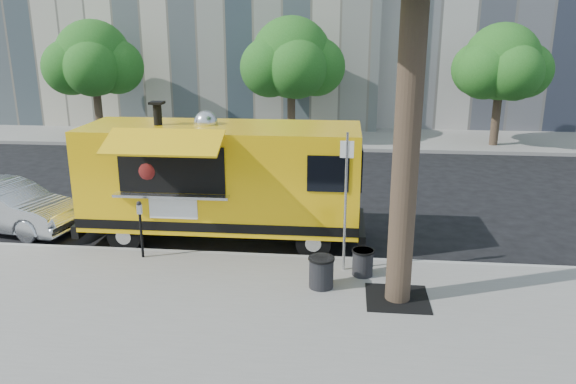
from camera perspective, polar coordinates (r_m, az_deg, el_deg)
name	(u,v)px	position (r m, az deg, el deg)	size (l,w,h in m)	color
ground	(281,246)	(13.87, -0.75, -5.51)	(120.00, 120.00, 0.00)	black
sidewalk	(254,327)	(10.28, -3.43, -13.49)	(60.00, 6.00, 0.15)	gray
curb	(276,258)	(12.99, -1.23, -6.74)	(60.00, 0.14, 0.16)	#999993
far_sidewalk	(314,138)	(26.81, 2.64, 5.50)	(60.00, 5.00, 0.15)	gray
tree_well	(397,298)	(11.23, 11.03, -10.55)	(1.20, 1.20, 0.02)	black
far_tree_a	(93,58)	(27.62, -19.15, 12.70)	(3.42, 3.42, 5.36)	#33261C
far_tree_b	(291,58)	(25.63, 0.35, 13.48)	(3.60, 3.60, 5.50)	#33261C
far_tree_c	(502,62)	(26.03, 20.89, 12.22)	(3.24, 3.24, 5.21)	#33261C
sign_post	(346,194)	(11.71, 5.88, -0.23)	(0.28, 0.06, 3.00)	silver
parking_meter	(140,223)	(12.99, -14.76, -3.03)	(0.11, 0.11, 1.33)	black
food_truck	(221,179)	(13.81, -6.83, 1.37)	(7.00, 3.25, 3.45)	yellow
sedan	(7,207)	(16.46, -26.66, -1.33)	(1.39, 3.98, 1.31)	#B3B7BB
trash_bin_left	(321,271)	(11.36, 3.40, -8.05)	(0.53, 0.53, 0.64)	black
trash_bin_right	(363,262)	(11.98, 7.60, -7.02)	(0.47, 0.47, 0.56)	black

